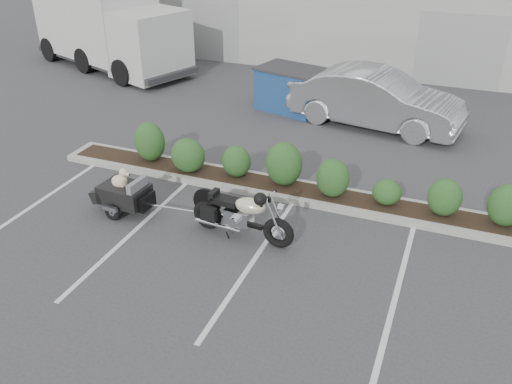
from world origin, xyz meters
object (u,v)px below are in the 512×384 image
at_px(motorcycle, 241,215).
at_px(sedan, 376,99).
at_px(pet_trailer, 124,193).
at_px(dumpster, 291,89).
at_px(delivery_truck, 109,26).

relative_size(motorcycle, sedan, 0.45).
bearing_deg(pet_trailer, dumpster, 84.13).
height_order(sedan, delivery_truck, delivery_truck).
height_order(pet_trailer, sedan, sedan).
relative_size(dumpster, delivery_truck, 0.30).
distance_m(pet_trailer, dumpster, 7.62).
bearing_deg(motorcycle, dumpster, 105.12).
bearing_deg(dumpster, motorcycle, -65.17).
relative_size(pet_trailer, dumpster, 0.77).
bearing_deg(sedan, motorcycle, 178.33).
height_order(motorcycle, sedan, sedan).
relative_size(sedan, dumpster, 2.15).
relative_size(motorcycle, pet_trailer, 1.25).
height_order(motorcycle, delivery_truck, delivery_truck).
height_order(motorcycle, dumpster, dumpster).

